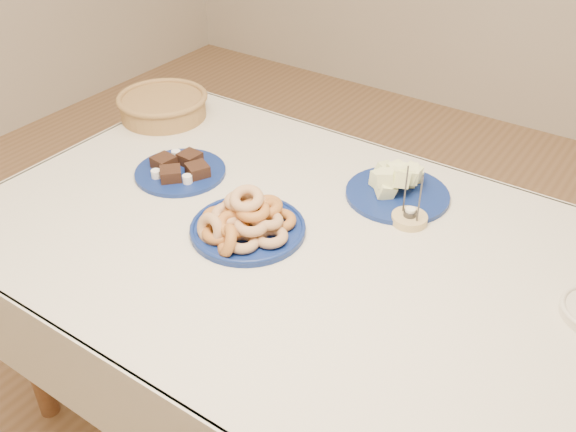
# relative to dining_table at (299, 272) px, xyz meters

# --- Properties ---
(ground) EXTENTS (5.00, 5.00, 0.00)m
(ground) POSITION_rel_dining_table_xyz_m (0.00, 0.00, -0.64)
(ground) COLOR olive
(ground) RESTS_ON ground
(dining_table) EXTENTS (1.71, 1.11, 0.75)m
(dining_table) POSITION_rel_dining_table_xyz_m (0.00, 0.00, 0.00)
(dining_table) COLOR brown
(dining_table) RESTS_ON ground
(donut_platter) EXTENTS (0.38, 0.38, 0.13)m
(donut_platter) POSITION_rel_dining_table_xyz_m (-0.13, -0.05, 0.14)
(donut_platter) COLOR navy
(donut_platter) RESTS_ON dining_table
(melon_plate) EXTENTS (0.33, 0.33, 0.10)m
(melon_plate) POSITION_rel_dining_table_xyz_m (0.11, 0.32, 0.14)
(melon_plate) COLOR navy
(melon_plate) RESTS_ON dining_table
(brownie_plate) EXTENTS (0.35, 0.35, 0.05)m
(brownie_plate) POSITION_rel_dining_table_xyz_m (-0.46, 0.07, 0.12)
(brownie_plate) COLOR navy
(brownie_plate) RESTS_ON dining_table
(wicker_basket) EXTENTS (0.38, 0.38, 0.08)m
(wicker_basket) POSITION_rel_dining_table_xyz_m (-0.76, 0.31, 0.15)
(wicker_basket) COLOR brown
(wicker_basket) RESTS_ON dining_table
(candle_holder) EXTENTS (0.12, 0.12, 0.16)m
(candle_holder) POSITION_rel_dining_table_xyz_m (0.19, 0.22, 0.12)
(candle_holder) COLOR tan
(candle_holder) RESTS_ON dining_table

